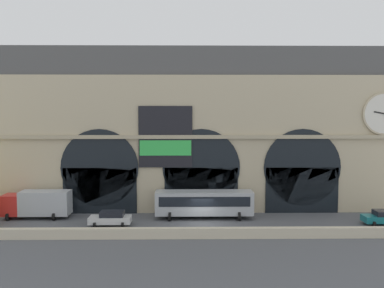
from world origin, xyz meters
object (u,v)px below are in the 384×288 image
object	(u,v)px
bus_center	(204,203)
car_east	(384,217)
box_truck_west	(38,203)
car_midwest	(111,218)

from	to	relation	value
bus_center	car_east	world-z (taller)	bus_center
bus_center	box_truck_west	bearing A→B (deg)	179.17
bus_center	car_midwest	bearing A→B (deg)	-163.31
car_midwest	car_east	size ratio (longest dim) A/B	1.00
box_truck_west	bus_center	world-z (taller)	box_truck_west
bus_center	car_east	bearing A→B (deg)	-8.97
car_midwest	car_east	xyz separation A→B (m)	(29.23, -0.02, 0.00)
box_truck_west	car_midwest	bearing A→B (deg)	-20.36
car_midwest	car_east	world-z (taller)	same
car_midwest	car_east	distance (m)	29.23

